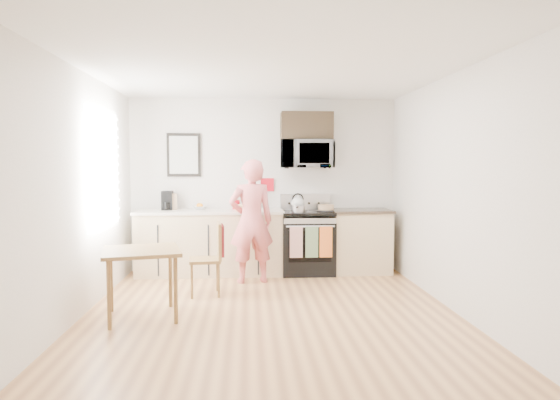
{
  "coord_description": "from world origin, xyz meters",
  "views": [
    {
      "loc": [
        -0.25,
        -5.29,
        1.6
      ],
      "look_at": [
        0.16,
        1.0,
        1.16
      ],
      "focal_mm": 32.0,
      "sensor_mm": 36.0,
      "label": 1
    }
  ],
  "objects": [
    {
      "name": "ceiling",
      "position": [
        0.0,
        0.0,
        2.6
      ],
      "size": [
        4.0,
        4.6,
        0.04
      ],
      "primitive_type": "cube",
      "color": "white",
      "rests_on": "back_wall"
    },
    {
      "name": "back_wall",
      "position": [
        0.0,
        2.3,
        1.3
      ],
      "size": [
        4.0,
        0.04,
        2.6
      ],
      "primitive_type": "cube",
      "color": "silver",
      "rests_on": "floor"
    },
    {
      "name": "floor",
      "position": [
        0.0,
        0.0,
        0.0
      ],
      "size": [
        4.6,
        4.6,
        0.0
      ],
      "primitive_type": "plane",
      "color": "#98633A",
      "rests_on": "ground"
    },
    {
      "name": "window",
      "position": [
        -1.96,
        0.8,
        1.55
      ],
      "size": [
        0.06,
        1.4,
        1.5
      ],
      "color": "white",
      "rests_on": "left_wall"
    },
    {
      "name": "knife_block",
      "position": [
        -0.2,
        2.17,
        1.06
      ],
      "size": [
        0.15,
        0.18,
        0.24
      ],
      "primitive_type": "cube",
      "rotation": [
        0.0,
        0.0,
        0.33
      ],
      "color": "brown",
      "rests_on": "countertop_left"
    },
    {
      "name": "cake",
      "position": [
        0.9,
        1.95,
        0.97
      ],
      "size": [
        0.28,
        0.28,
        0.09
      ],
      "color": "black",
      "rests_on": "range"
    },
    {
      "name": "right_wall",
      "position": [
        2.0,
        0.0,
        1.3
      ],
      "size": [
        0.04,
        4.6,
        2.6
      ],
      "primitive_type": "cube",
      "color": "silver",
      "rests_on": "floor"
    },
    {
      "name": "countertop_left",
      "position": [
        -0.8,
        2.0,
        0.92
      ],
      "size": [
        2.14,
        0.64,
        0.04
      ],
      "primitive_type": "cube",
      "color": "#F0E1CE",
      "rests_on": "cabinet_left"
    },
    {
      "name": "pot",
      "position": [
        0.48,
        1.79,
        0.97
      ],
      "size": [
        0.19,
        0.31,
        0.09
      ],
      "rotation": [
        0.0,
        0.0,
        -0.23
      ],
      "color": "#ADADB2",
      "rests_on": "range"
    },
    {
      "name": "upper_cabinet",
      "position": [
        0.63,
        2.12,
        2.18
      ],
      "size": [
        0.76,
        0.35,
        0.4
      ],
      "primitive_type": "cube",
      "color": "black",
      "rests_on": "back_wall"
    },
    {
      "name": "range",
      "position": [
        0.63,
        1.98,
        0.44
      ],
      "size": [
        0.76,
        0.7,
        1.16
      ],
      "color": "black",
      "rests_on": "floor"
    },
    {
      "name": "front_wall",
      "position": [
        0.0,
        -2.3,
        1.3
      ],
      "size": [
        4.0,
        0.04,
        2.6
      ],
      "primitive_type": "cube",
      "color": "silver",
      "rests_on": "floor"
    },
    {
      "name": "utensil_crock",
      "position": [
        -0.42,
        2.16,
        1.07
      ],
      "size": [
        0.11,
        0.11,
        0.33
      ],
      "color": "red",
      "rests_on": "countertop_left"
    },
    {
      "name": "wall_trivet",
      "position": [
        0.05,
        2.28,
        1.3
      ],
      "size": [
        0.2,
        0.02,
        0.2
      ],
      "primitive_type": "cube",
      "color": "red",
      "rests_on": "back_wall"
    },
    {
      "name": "person",
      "position": [
        -0.2,
        1.45,
        0.84
      ],
      "size": [
        0.68,
        0.52,
        1.68
      ],
      "primitive_type": "imported",
      "rotation": [
        0.0,
        0.0,
        3.35
      ],
      "color": "#B33631",
      "rests_on": "floor"
    },
    {
      "name": "kettle",
      "position": [
        0.51,
        2.17,
        1.03
      ],
      "size": [
        0.2,
        0.2,
        0.25
      ],
      "color": "silver",
      "rests_on": "range"
    },
    {
      "name": "milk_carton",
      "position": [
        -1.34,
        2.13,
        1.06
      ],
      "size": [
        0.11,
        0.11,
        0.24
      ],
      "primitive_type": "cube",
      "rotation": [
        0.0,
        0.0,
        0.3
      ],
      "color": "tan",
      "rests_on": "countertop_left"
    },
    {
      "name": "left_wall",
      "position": [
        -2.0,
        0.0,
        1.3
      ],
      "size": [
        0.04,
        4.6,
        2.6
      ],
      "primitive_type": "cube",
      "color": "silver",
      "rests_on": "floor"
    },
    {
      "name": "microwave",
      "position": [
        0.63,
        2.08,
        1.76
      ],
      "size": [
        0.76,
        0.51,
        0.42
      ],
      "primitive_type": "imported",
      "color": "#ADADB2",
      "rests_on": "back_wall"
    },
    {
      "name": "countertop_right",
      "position": [
        1.43,
        2.0,
        0.92
      ],
      "size": [
        0.88,
        0.64,
        0.04
      ],
      "primitive_type": "cube",
      "color": "black",
      "rests_on": "cabinet_right"
    },
    {
      "name": "coffee_maker",
      "position": [
        -1.43,
        2.11,
        1.07
      ],
      "size": [
        0.16,
        0.24,
        0.28
      ],
      "rotation": [
        0.0,
        0.0,
        0.02
      ],
      "color": "black",
      "rests_on": "countertop_left"
    },
    {
      "name": "chair",
      "position": [
        -0.65,
        0.83,
        0.58
      ],
      "size": [
        0.45,
        0.42,
        0.89
      ],
      "rotation": [
        0.0,
        0.0,
        0.11
      ],
      "color": "brown",
      "rests_on": "floor"
    },
    {
      "name": "cabinet_right",
      "position": [
        1.43,
        2.0,
        0.45
      ],
      "size": [
        0.84,
        0.6,
        0.9
      ],
      "primitive_type": "cube",
      "color": "tan",
      "rests_on": "floor"
    },
    {
      "name": "wall_art",
      "position": [
        -1.2,
        2.28,
        1.75
      ],
      "size": [
        0.5,
        0.04,
        0.65
      ],
      "color": "black",
      "rests_on": "back_wall"
    },
    {
      "name": "bread_bag",
      "position": [
        -0.28,
        1.78,
        0.99
      ],
      "size": [
        0.28,
        0.15,
        0.1
      ],
      "primitive_type": "cube",
      "rotation": [
        0.0,
        0.0,
        -0.09
      ],
      "color": "#E3BE77",
      "rests_on": "countertop_left"
    },
    {
      "name": "dining_table",
      "position": [
        -1.36,
        -0.06,
        0.64
      ],
      "size": [
        0.81,
        0.81,
        0.72
      ],
      "rotation": [
        0.0,
        0.0,
        0.23
      ],
      "color": "brown",
      "rests_on": "floor"
    },
    {
      "name": "cabinet_left",
      "position": [
        -0.8,
        2.0,
        0.45
      ],
      "size": [
        2.1,
        0.6,
        0.9
      ],
      "primitive_type": "cube",
      "color": "tan",
      "rests_on": "floor"
    },
    {
      "name": "fruit_bowl",
      "position": [
        -0.95,
        2.14,
        0.98
      ],
      "size": [
        0.25,
        0.25,
        0.1
      ],
      "color": "silver",
      "rests_on": "countertop_left"
    }
  ]
}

